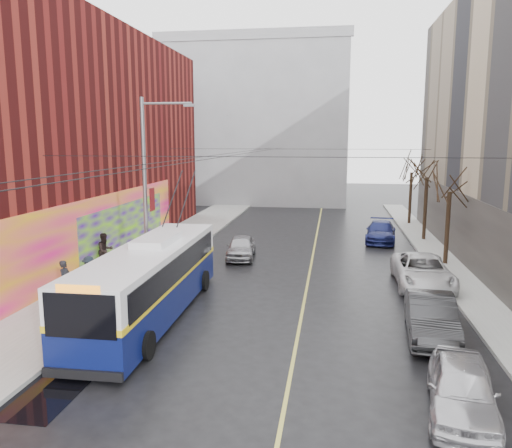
# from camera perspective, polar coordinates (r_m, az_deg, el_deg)

# --- Properties ---
(ground) EXTENTS (140.00, 140.00, 0.00)m
(ground) POSITION_cam_1_polar(r_m,az_deg,el_deg) (14.79, -2.66, -18.81)
(ground) COLOR black
(ground) RESTS_ON ground
(sidewalk_left) EXTENTS (4.00, 60.00, 0.15)m
(sidewalk_left) POSITION_cam_1_polar(r_m,az_deg,el_deg) (27.82, -14.02, -5.17)
(sidewalk_left) COLOR gray
(sidewalk_left) RESTS_ON ground
(sidewalk_right) EXTENTS (2.00, 60.00, 0.15)m
(sidewalk_right) POSITION_cam_1_polar(r_m,az_deg,el_deg) (26.48, 22.54, -6.39)
(sidewalk_right) COLOR gray
(sidewalk_right) RESTS_ON ground
(lane_line) EXTENTS (0.12, 50.00, 0.01)m
(lane_line) POSITION_cam_1_polar(r_m,az_deg,el_deg) (27.67, 6.22, -5.17)
(lane_line) COLOR #BFB74C
(lane_line) RESTS_ON ground
(building_left) EXTENTS (12.11, 36.00, 14.00)m
(building_left) POSITION_cam_1_polar(r_m,az_deg,el_deg) (32.58, -26.34, 8.55)
(building_left) COLOR #511010
(building_left) RESTS_ON ground
(building_far) EXTENTS (20.50, 12.10, 18.00)m
(building_far) POSITION_cam_1_polar(r_m,az_deg,el_deg) (58.40, 0.33, 11.56)
(building_far) COLOR gray
(building_far) RESTS_ON ground
(streetlight_pole) EXTENTS (2.65, 0.60, 9.00)m
(streetlight_pole) POSITION_cam_1_polar(r_m,az_deg,el_deg) (24.47, -12.25, 4.26)
(streetlight_pole) COLOR slate
(streetlight_pole) RESTS_ON ground
(catenary_wires) EXTENTS (18.00, 60.00, 0.22)m
(catenary_wires) POSITION_cam_1_polar(r_m,az_deg,el_deg) (28.00, -1.84, 7.99)
(catenary_wires) COLOR black
(tree_near) EXTENTS (3.20, 3.20, 6.40)m
(tree_near) POSITION_cam_1_polar(r_m,az_deg,el_deg) (29.51, 21.35, 4.95)
(tree_near) COLOR black
(tree_near) RESTS_ON ground
(tree_mid) EXTENTS (3.20, 3.20, 6.68)m
(tree_mid) POSITION_cam_1_polar(r_m,az_deg,el_deg) (36.35, 19.03, 6.28)
(tree_mid) COLOR black
(tree_mid) RESTS_ON ground
(tree_far) EXTENTS (3.20, 3.20, 6.57)m
(tree_far) POSITION_cam_1_polar(r_m,az_deg,el_deg) (43.25, 17.41, 6.67)
(tree_far) COLOR black
(tree_far) RESTS_ON ground
(puddle) EXTENTS (2.61, 3.24, 0.01)m
(puddle) POSITION_cam_1_polar(r_m,az_deg,el_deg) (16.17, -23.89, -17.06)
(puddle) COLOR black
(puddle) RESTS_ON ground
(pigeons_flying) EXTENTS (3.43, 4.62, 1.04)m
(pigeons_flying) POSITION_cam_1_polar(r_m,az_deg,el_deg) (23.33, -4.70, 11.40)
(pigeons_flying) COLOR slate
(trolleybus) EXTENTS (2.85, 11.73, 5.53)m
(trolleybus) POSITION_cam_1_polar(r_m,az_deg,el_deg) (20.38, -11.98, -6.26)
(trolleybus) COLOR #091044
(trolleybus) RESTS_ON ground
(parked_car_a) EXTENTS (2.32, 4.37, 1.41)m
(parked_car_a) POSITION_cam_1_polar(r_m,az_deg,el_deg) (14.55, 22.49, -16.97)
(parked_car_a) COLOR silver
(parked_car_a) RESTS_ON ground
(parked_car_b) EXTENTS (1.96, 4.74, 1.52)m
(parked_car_b) POSITION_cam_1_polar(r_m,az_deg,el_deg) (19.23, 19.38, -10.00)
(parked_car_b) COLOR #2A2A2C
(parked_car_b) RESTS_ON ground
(parked_car_c) EXTENTS (2.54, 5.50, 1.53)m
(parked_car_c) POSITION_cam_1_polar(r_m,az_deg,el_deg) (25.47, 18.49, -5.15)
(parked_car_c) COLOR silver
(parked_car_c) RESTS_ON ground
(parked_car_d) EXTENTS (2.51, 5.04, 1.41)m
(parked_car_d) POSITION_cam_1_polar(r_m,az_deg,el_deg) (35.84, 14.08, -0.85)
(parked_car_d) COLOR navy
(parked_car_d) RESTS_ON ground
(following_car) EXTENTS (1.93, 4.08, 1.35)m
(following_car) POSITION_cam_1_polar(r_m,az_deg,el_deg) (29.98, -1.72, -2.64)
(following_car) COLOR #A3A3A8
(following_car) RESTS_ON ground
(pedestrian_a) EXTENTS (0.47, 0.68, 1.78)m
(pedestrian_a) POSITION_cam_1_polar(r_m,az_deg,el_deg) (23.15, -20.96, -6.06)
(pedestrian_a) COLOR black
(pedestrian_a) RESTS_ON sidewalk_left
(pedestrian_b) EXTENTS (1.11, 1.18, 1.92)m
(pedestrian_b) POSITION_cam_1_polar(r_m,az_deg,el_deg) (28.24, -16.86, -2.92)
(pedestrian_b) COLOR black
(pedestrian_b) RESTS_ON sidewalk_left
(pedestrian_c) EXTENTS (0.91, 1.19, 1.63)m
(pedestrian_c) POSITION_cam_1_polar(r_m,az_deg,el_deg) (24.30, -18.53, -5.37)
(pedestrian_c) COLOR black
(pedestrian_c) RESTS_ON sidewalk_left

